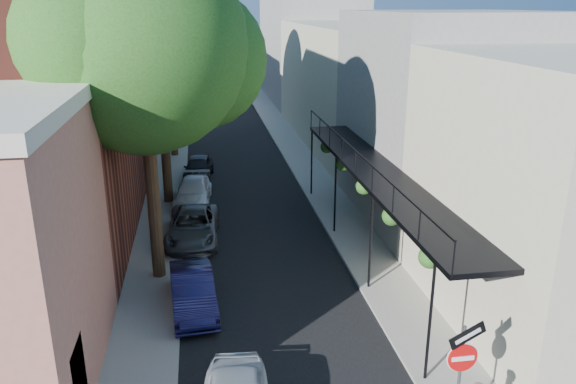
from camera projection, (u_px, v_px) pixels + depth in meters
name	position (u px, v px, depth m)	size (l,w,h in m)	color
road_surface	(232.00, 143.00, 39.29)	(6.00, 64.00, 0.01)	black
sidewalk_left	(173.00, 145.00, 38.68)	(2.00, 64.00, 0.12)	gray
sidewalk_right	(288.00, 141.00, 39.87)	(2.00, 64.00, 0.12)	gray
buildings_left	(82.00, 77.00, 35.18)	(10.10, 59.10, 12.00)	tan
buildings_right	(360.00, 78.00, 38.74)	(9.80, 55.00, 10.00)	#B8B198
sign_post	(462.00, 362.00, 11.93)	(0.89, 0.17, 2.99)	#595B60
oak_near	(156.00, 50.00, 17.80)	(7.48, 6.80, 11.42)	black
oak_mid	(167.00, 55.00, 25.52)	(6.60, 6.00, 10.20)	black
oak_far	(174.00, 22.00, 33.61)	(7.70, 7.00, 11.90)	black
parked_car_b	(193.00, 291.00, 17.78)	(1.32, 3.79, 1.25)	#15133D
parked_car_c	(193.00, 226.00, 22.98)	(2.05, 4.45, 1.24)	#4F5055
parked_car_d	(193.00, 192.00, 27.27)	(1.66, 4.09, 1.19)	white
parked_car_e	(198.00, 168.00, 31.22)	(1.49, 3.69, 1.26)	black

